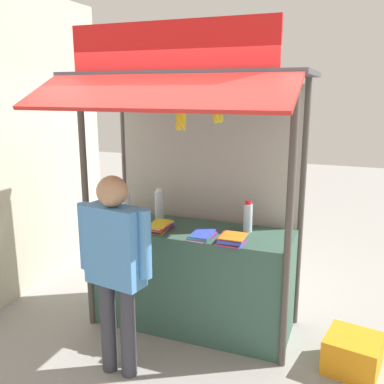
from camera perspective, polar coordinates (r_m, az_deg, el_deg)
ground_plane at (r=4.35m, az=0.00°, el=-17.13°), size 20.00×20.00×0.00m
stall_counter at (r=4.13m, az=0.00°, el=-11.34°), size 1.83×0.64×0.97m
stall_structure at (r=3.87m, az=0.43°, el=4.59°), size 2.03×1.46×2.70m
water_bottle_back_left at (r=3.88m, az=7.44°, el=-3.31°), size 0.08×0.08×0.29m
water_bottle_rear_center at (r=4.21m, az=-4.38°, el=-1.72°), size 0.09×0.09×0.32m
water_bottle_mid_right at (r=4.29m, az=-8.66°, el=-1.80°), size 0.08×0.08×0.28m
magazine_stack_far_right at (r=3.94m, az=-4.39°, el=-4.59°), size 0.20×0.31×0.06m
magazine_stack_back_right at (r=3.58m, az=5.33°, el=-6.34°), size 0.23×0.26×0.07m
magazine_stack_front_left at (r=3.73m, az=1.30°, el=-5.75°), size 0.20×0.30×0.04m
banana_bunch_rightmost at (r=3.34m, az=-1.46°, el=9.58°), size 0.10×0.10×0.32m
banana_bunch_inner_right at (r=3.23m, az=3.41°, el=10.31°), size 0.09×0.08×0.26m
vendor_person at (r=3.33m, az=-10.18°, el=-8.73°), size 0.61×0.26×1.61m
plastic_crate at (r=3.91m, az=20.54°, el=-19.42°), size 0.48×0.48×0.29m
neighbour_wall at (r=5.14m, az=-20.74°, el=5.93°), size 0.20×2.40×3.24m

